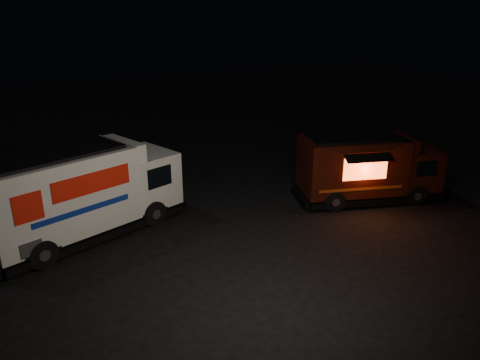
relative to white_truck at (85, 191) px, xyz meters
name	(u,v)px	position (x,y,z in m)	size (l,w,h in m)	color
ground	(242,244)	(4.25, -3.13, -1.55)	(80.00, 80.00, 0.00)	black
white_truck	(85,191)	(0.00, 0.00, 0.00)	(6.84, 2.33, 3.10)	white
red_truck	(369,168)	(10.51, -2.03, -0.22)	(5.71, 2.10, 2.66)	#37100A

